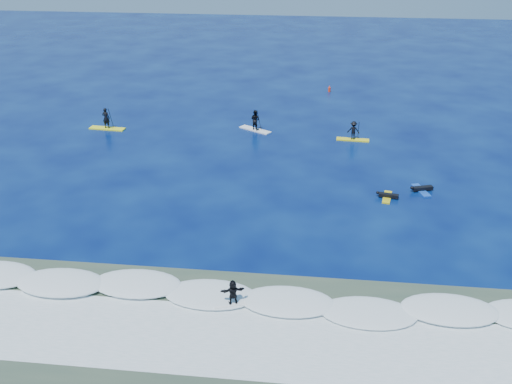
# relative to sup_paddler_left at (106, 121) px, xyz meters

# --- Properties ---
(ground) EXTENTS (160.00, 160.00, 0.00)m
(ground) POSITION_rel_sup_paddler_left_xyz_m (17.06, -14.10, -0.72)
(ground) COLOR #030B42
(ground) RESTS_ON ground
(shallow_water) EXTENTS (90.00, 13.00, 0.01)m
(shallow_water) POSITION_rel_sup_paddler_left_xyz_m (17.06, -28.10, -0.72)
(shallow_water) COLOR #334637
(shallow_water) RESTS_ON ground
(breaking_wave) EXTENTS (40.00, 6.00, 0.30)m
(breaking_wave) POSITION_rel_sup_paddler_left_xyz_m (17.06, -24.10, -0.72)
(breaking_wave) COLOR white
(breaking_wave) RESTS_ON ground
(whitewater) EXTENTS (34.00, 5.00, 0.02)m
(whitewater) POSITION_rel_sup_paddler_left_xyz_m (17.06, -27.10, -0.72)
(whitewater) COLOR silver
(whitewater) RESTS_ON ground
(sup_paddler_left) EXTENTS (3.36, 1.12, 2.31)m
(sup_paddler_left) POSITION_rel_sup_paddler_left_xyz_m (0.00, 0.00, 0.00)
(sup_paddler_left) COLOR #FEFF1B
(sup_paddler_left) RESTS_ON ground
(sup_paddler_center) EXTENTS (3.10, 2.32, 2.21)m
(sup_paddler_center) POSITION_rel_sup_paddler_left_xyz_m (13.51, 1.18, 0.10)
(sup_paddler_center) COLOR white
(sup_paddler_center) RESTS_ON ground
(sup_paddler_right) EXTENTS (2.86, 0.90, 1.97)m
(sup_paddler_right) POSITION_rel_sup_paddler_left_xyz_m (22.24, -0.36, 0.05)
(sup_paddler_right) COLOR yellow
(sup_paddler_right) RESTS_ON ground
(prone_paddler_near) EXTENTS (1.56, 2.02, 0.41)m
(prone_paddler_near) POSITION_rel_sup_paddler_left_xyz_m (24.19, -11.40, -0.58)
(prone_paddler_near) COLOR gold
(prone_paddler_near) RESTS_ON ground
(prone_paddler_far) EXTENTS (1.67, 2.20, 0.44)m
(prone_paddler_far) POSITION_rel_sup_paddler_left_xyz_m (26.70, -10.03, -0.57)
(prone_paddler_far) COLOR #1749B2
(prone_paddler_far) RESTS_ON ground
(wave_surfer) EXTENTS (2.04, 1.13, 1.42)m
(wave_surfer) POSITION_rel_sup_paddler_left_xyz_m (15.37, -24.68, 0.09)
(wave_surfer) COLOR white
(wave_surfer) RESTS_ON breaking_wave
(marker_buoy) EXTENTS (0.30, 0.30, 0.71)m
(marker_buoy) POSITION_rel_sup_paddler_left_xyz_m (20.24, 14.46, -0.41)
(marker_buoy) COLOR red
(marker_buoy) RESTS_ON ground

